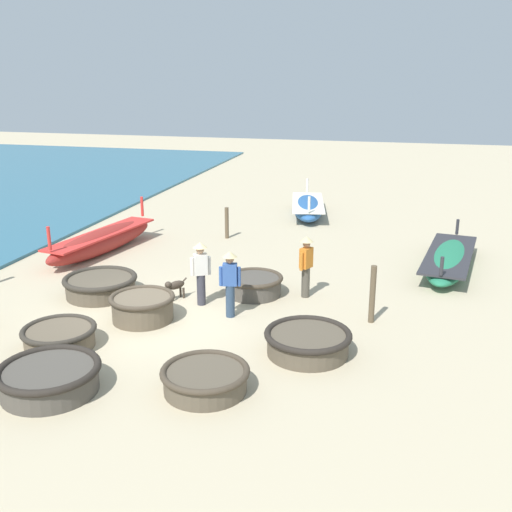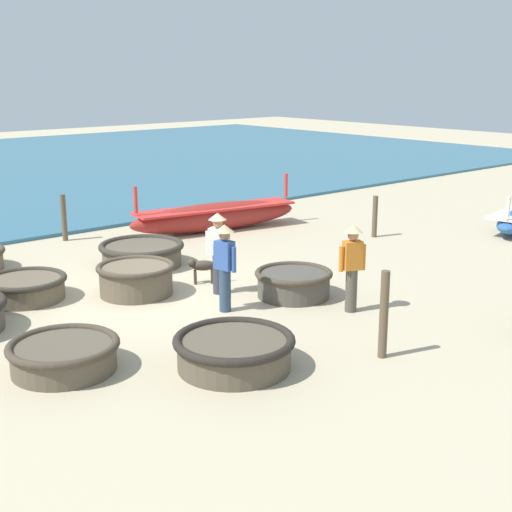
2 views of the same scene
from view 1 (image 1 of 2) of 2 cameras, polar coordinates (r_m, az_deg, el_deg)
ground_plane at (r=14.97m, az=-9.98°, el=-5.73°), size 80.00×80.00×0.00m
coracle_nearest at (r=16.07m, az=-0.18°, el=-2.72°), size 1.56×1.56×0.54m
coracle_weathered at (r=12.03m, az=-19.09°, el=-10.87°), size 1.94×1.94×0.54m
coracle_upturned at (r=11.48m, az=-4.86°, el=-11.54°), size 1.69×1.69×0.47m
coracle_tilted at (r=16.55m, az=-14.59°, el=-2.67°), size 1.96×1.96×0.55m
coracle_far_right at (r=12.85m, az=4.96°, el=-8.11°), size 1.87×1.87×0.52m
coracle_far_left at (r=14.72m, az=-10.76°, el=-4.75°), size 1.58×1.58×0.63m
coracle_front_right at (r=13.79m, az=-18.22°, el=-7.26°), size 1.61×1.61×0.47m
long_boat_blue_hull at (r=25.09m, az=4.95°, el=4.66°), size 2.01×4.53×1.20m
long_boat_ochre_hull at (r=20.38m, az=-14.45°, el=1.41°), size 1.79×5.22×1.45m
long_boat_green_hull at (r=19.08m, az=17.90°, el=-0.30°), size 1.97×5.11×1.04m
fisherman_hauling at (r=15.25m, az=-5.30°, el=-1.26°), size 0.48×0.36×1.67m
fisherman_standing_right at (r=15.76m, az=4.79°, el=-0.63°), size 0.36×0.49×1.67m
fisherman_crouching at (r=14.45m, az=-2.50°, el=-2.26°), size 0.52×0.36×1.67m
dog at (r=15.86m, az=-7.74°, el=-2.86°), size 0.45×0.60×0.55m
mooring_post_mid_beach at (r=14.46m, az=11.03°, el=-3.60°), size 0.14×0.14×1.42m
mooring_post_inland at (r=21.50m, az=-2.80°, el=3.17°), size 0.14×0.14×1.13m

